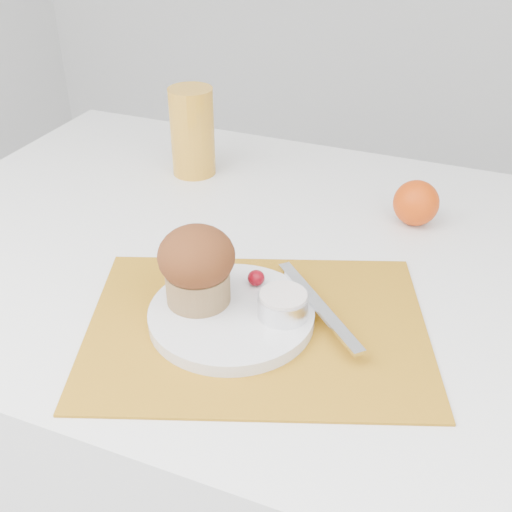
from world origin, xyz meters
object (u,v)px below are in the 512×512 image
at_px(table, 277,433).
at_px(orange, 416,203).
at_px(juice_glass, 192,132).
at_px(muffin, 197,265).
at_px(plate, 231,315).

height_order(table, orange, orange).
distance_m(juice_glass, muffin, 0.41).
distance_m(plate, orange, 0.37).
bearing_deg(juice_glass, orange, -5.20).
xyz_separation_m(table, juice_glass, (-0.24, 0.20, 0.45)).
bearing_deg(juice_glass, plate, -57.35).
bearing_deg(muffin, juice_glass, 117.57).
bearing_deg(orange, muffin, -122.28).
bearing_deg(muffin, plate, -5.29).
relative_size(table, orange, 17.10).
relative_size(table, muffin, 11.95).
bearing_deg(muffin, table, 74.08).
height_order(orange, juice_glass, juice_glass).
bearing_deg(table, plate, -90.72).
distance_m(table, juice_glass, 0.55).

